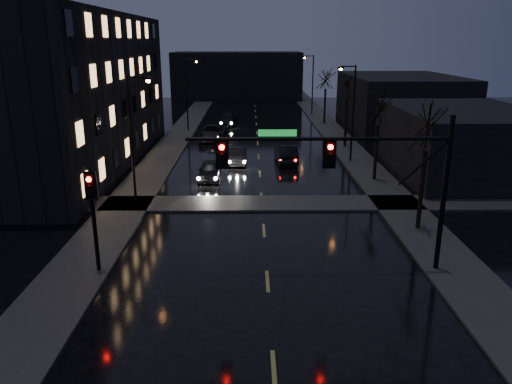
{
  "coord_description": "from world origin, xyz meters",
  "views": [
    {
      "loc": [
        -0.71,
        -11.35,
        9.9
      ],
      "look_at": [
        -0.46,
        10.66,
        3.2
      ],
      "focal_mm": 35.0,
      "sensor_mm": 36.0,
      "label": 1
    }
  ],
  "objects_px": {
    "oncoming_car_c": "(213,132)",
    "oncoming_car_d": "(227,120)",
    "oncoming_car_a": "(209,170)",
    "oncoming_car_b": "(238,156)",
    "lead_car": "(286,154)"
  },
  "relations": [
    {
      "from": "oncoming_car_b",
      "to": "oncoming_car_a",
      "type": "bearing_deg",
      "value": -110.34
    },
    {
      "from": "oncoming_car_a",
      "to": "oncoming_car_c",
      "type": "bearing_deg",
      "value": 92.31
    },
    {
      "from": "oncoming_car_d",
      "to": "lead_car",
      "type": "distance_m",
      "value": 20.13
    },
    {
      "from": "oncoming_car_a",
      "to": "oncoming_car_d",
      "type": "distance_m",
      "value": 24.47
    },
    {
      "from": "oncoming_car_c",
      "to": "oncoming_car_d",
      "type": "distance_m",
      "value": 9.14
    },
    {
      "from": "oncoming_car_a",
      "to": "oncoming_car_b",
      "type": "height_order",
      "value": "oncoming_car_a"
    },
    {
      "from": "oncoming_car_d",
      "to": "lead_car",
      "type": "height_order",
      "value": "lead_car"
    },
    {
      "from": "oncoming_car_b",
      "to": "oncoming_car_c",
      "type": "xyz_separation_m",
      "value": [
        -2.77,
        10.43,
        0.09
      ]
    },
    {
      "from": "oncoming_car_c",
      "to": "oncoming_car_d",
      "type": "relative_size",
      "value": 1.15
    },
    {
      "from": "oncoming_car_b",
      "to": "lead_car",
      "type": "distance_m",
      "value": 4.09
    },
    {
      "from": "oncoming_car_d",
      "to": "oncoming_car_c",
      "type": "bearing_deg",
      "value": -90.57
    },
    {
      "from": "oncoming_car_a",
      "to": "oncoming_car_d",
      "type": "xyz_separation_m",
      "value": [
        0.21,
        24.47,
        0.01
      ]
    },
    {
      "from": "oncoming_car_b",
      "to": "oncoming_car_d",
      "type": "xyz_separation_m",
      "value": [
        -1.76,
        19.52,
        0.02
      ]
    },
    {
      "from": "oncoming_car_a",
      "to": "oncoming_car_b",
      "type": "xyz_separation_m",
      "value": [
        1.97,
        4.95,
        -0.01
      ]
    },
    {
      "from": "oncoming_car_b",
      "to": "lead_car",
      "type": "xyz_separation_m",
      "value": [
        4.08,
        0.26,
        0.09
      ]
    }
  ]
}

